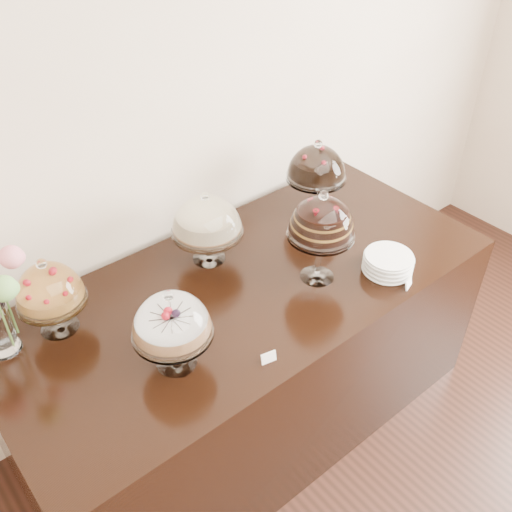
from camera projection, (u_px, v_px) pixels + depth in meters
wall_back at (171, 110)px, 2.43m from camera, size 5.00×0.04×3.00m
display_counter at (249, 354)px, 2.73m from camera, size 2.20×1.00×0.90m
cake_stand_sugar_sponge at (171, 320)px, 1.97m from camera, size 0.29×0.29×0.35m
cake_stand_choco_layer at (322, 221)px, 2.31m from camera, size 0.28×0.28×0.44m
cake_stand_cheesecake at (207, 219)px, 2.46m from camera, size 0.32×0.32×0.35m
cake_stand_dark_choco at (317, 166)px, 2.72m from camera, size 0.29×0.29×0.40m
cake_stand_fruit_tart at (49, 288)px, 2.12m from camera, size 0.27×0.27×0.34m
plate_stack at (388, 263)px, 2.50m from camera, size 0.21×0.21×0.08m
price_card_left at (269, 357)px, 2.09m from camera, size 0.06×0.03×0.04m
price_card_right at (409, 283)px, 2.42m from camera, size 0.06×0.03×0.04m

